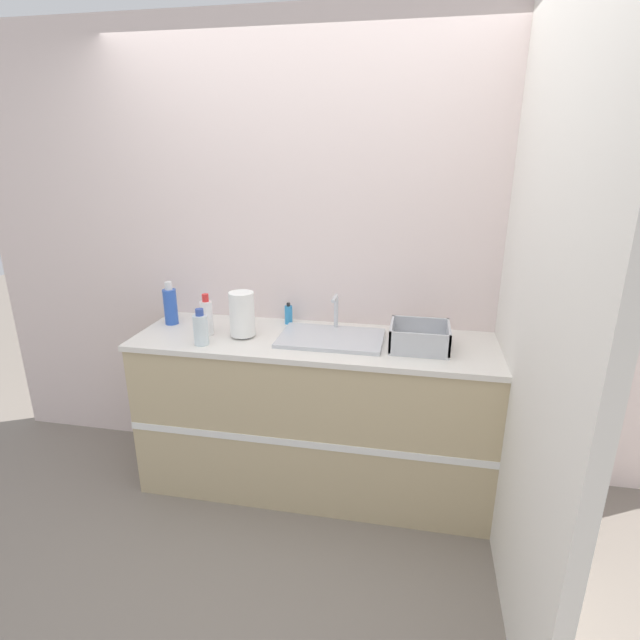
# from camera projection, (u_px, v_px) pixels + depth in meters

# --- Properties ---
(ground_plane) EXTENTS (12.00, 12.00, 0.00)m
(ground_plane) POSITION_uv_depth(u_px,v_px,m) (304.00, 514.00, 2.74)
(ground_plane) COLOR slate
(wall_back) EXTENTS (4.35, 0.06, 2.60)m
(wall_back) POSITION_uv_depth(u_px,v_px,m) (326.00, 258.00, 2.90)
(wall_back) COLOR silver
(wall_back) RESTS_ON ground_plane
(wall_right) EXTENTS (0.06, 2.59, 2.60)m
(wall_right) POSITION_uv_depth(u_px,v_px,m) (518.00, 280.00, 2.41)
(wall_right) COLOR silver
(wall_right) RESTS_ON ground_plane
(counter_cabinet) EXTENTS (1.98, 0.62, 0.92)m
(counter_cabinet) POSITION_uv_depth(u_px,v_px,m) (315.00, 414.00, 2.86)
(counter_cabinet) COLOR tan
(counter_cabinet) RESTS_ON ground_plane
(sink) EXTENTS (0.56, 0.36, 0.21)m
(sink) POSITION_uv_depth(u_px,v_px,m) (331.00, 337.00, 2.70)
(sink) COLOR silver
(sink) RESTS_ON counter_cabinet
(paper_towel_roll) EXTENTS (0.14, 0.14, 0.25)m
(paper_towel_roll) POSITION_uv_depth(u_px,v_px,m) (242.00, 314.00, 2.71)
(paper_towel_roll) COLOR #4C4C51
(paper_towel_roll) RESTS_ON counter_cabinet
(dish_rack) EXTENTS (0.30, 0.27, 0.13)m
(dish_rack) POSITION_uv_depth(u_px,v_px,m) (419.00, 340.00, 2.57)
(dish_rack) COLOR #B7BABF
(dish_rack) RESTS_ON counter_cabinet
(bottle_clear) EXTENTS (0.08, 0.08, 0.20)m
(bottle_clear) POSITION_uv_depth(u_px,v_px,m) (201.00, 329.00, 2.61)
(bottle_clear) COLOR silver
(bottle_clear) RESTS_ON counter_cabinet
(bottle_white_spray) EXTENTS (0.07, 0.07, 0.23)m
(bottle_white_spray) POSITION_uv_depth(u_px,v_px,m) (207.00, 317.00, 2.75)
(bottle_white_spray) COLOR white
(bottle_white_spray) RESTS_ON counter_cabinet
(bottle_blue) EXTENTS (0.08, 0.08, 0.25)m
(bottle_blue) POSITION_uv_depth(u_px,v_px,m) (170.00, 305.00, 2.92)
(bottle_blue) COLOR #2D56B7
(bottle_blue) RESTS_ON counter_cabinet
(soap_dispenser) EXTENTS (0.05, 0.05, 0.13)m
(soap_dispenser) POSITION_uv_depth(u_px,v_px,m) (289.00, 315.00, 2.93)
(soap_dispenser) COLOR #338CCC
(soap_dispenser) RESTS_ON counter_cabinet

